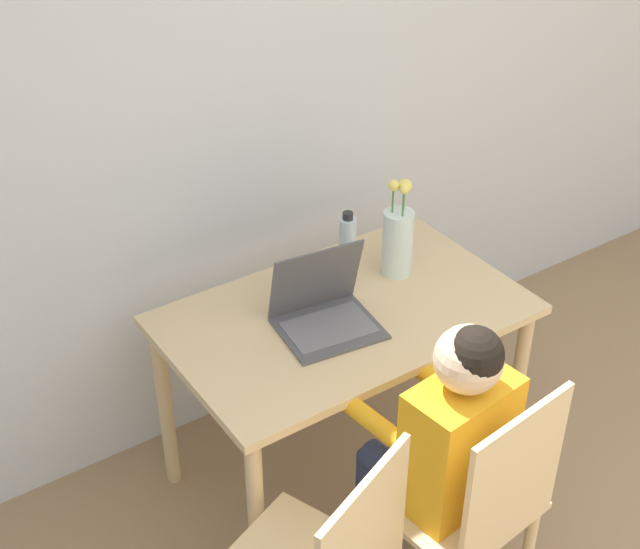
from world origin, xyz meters
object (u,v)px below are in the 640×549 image
at_px(flower_vase, 398,239).
at_px(water_bottle, 347,246).
at_px(chair_occupied, 471,507).
at_px(person_seated, 446,433).
at_px(laptop, 323,308).

bearing_deg(flower_vase, water_bottle, 150.00).
height_order(chair_occupied, person_seated, person_seated).
xyz_separation_m(person_seated, flower_vase, (0.34, 0.66, 0.18)).
distance_m(person_seated, water_bottle, 0.79).
bearing_deg(chair_occupied, water_bottle, -108.29).
distance_m(laptop, water_bottle, 0.30).
height_order(chair_occupied, laptop, laptop).
height_order(flower_vase, water_bottle, flower_vase).
distance_m(laptop, flower_vase, 0.39).
distance_m(person_seated, flower_vase, 0.76).
height_order(laptop, flower_vase, flower_vase).
relative_size(chair_occupied, water_bottle, 3.74).
xyz_separation_m(laptop, water_bottle, (0.23, 0.19, 0.05)).
distance_m(chair_occupied, person_seated, 0.23).
bearing_deg(flower_vase, laptop, -164.47).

